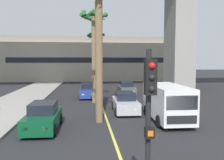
# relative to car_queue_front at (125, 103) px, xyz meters

# --- Properties ---
(lane_stripe_center) EXTENTS (0.14, 56.00, 0.01)m
(lane_stripe_center) POSITION_rel_car_queue_front_xyz_m (-1.63, 4.49, -0.72)
(lane_stripe_center) COLOR #DBCC4C
(lane_stripe_center) RESTS_ON ground
(pier_building_backdrop) EXTENTS (35.91, 8.04, 8.78)m
(pier_building_backdrop) POSITION_rel_car_queue_front_xyz_m (-1.63, 32.06, 3.61)
(pier_building_backdrop) COLOR #BCB29E
(pier_building_backdrop) RESTS_ON ground
(car_queue_front) EXTENTS (1.93, 4.15, 1.56)m
(car_queue_front) POSITION_rel_car_queue_front_xyz_m (0.00, 0.00, 0.00)
(car_queue_front) COLOR #B7BABF
(car_queue_front) RESTS_ON ground
(car_queue_second) EXTENTS (1.87, 4.12, 1.56)m
(car_queue_second) POSITION_rel_car_queue_front_xyz_m (-5.46, -4.14, 0.00)
(car_queue_second) COLOR #0C4728
(car_queue_second) RESTS_ON ground
(car_queue_third) EXTENTS (1.85, 4.11, 1.56)m
(car_queue_third) POSITION_rel_car_queue_front_xyz_m (-2.82, 7.75, 0.00)
(car_queue_third) COLOR navy
(car_queue_third) RESTS_ON ground
(car_queue_fourth) EXTENTS (1.94, 4.15, 1.56)m
(car_queue_fourth) POSITION_rel_car_queue_front_xyz_m (1.74, 9.53, 0.00)
(car_queue_fourth) COLOR #4C5156
(car_queue_fourth) RESTS_ON ground
(delivery_van) EXTENTS (2.23, 5.28, 2.36)m
(delivery_van) POSITION_rel_car_queue_front_xyz_m (2.27, -3.02, 0.57)
(delivery_van) COLOR white
(delivery_van) RESTS_ON ground
(traffic_light_median_near) EXTENTS (0.24, 0.37, 4.20)m
(traffic_light_median_near) POSITION_rel_car_queue_front_xyz_m (-1.64, -13.02, 1.99)
(traffic_light_median_near) COLOR black
(traffic_light_median_near) RESTS_ON ground
(palm_tree_near_median) EXTENTS (2.84, 3.00, 8.34)m
(palm_tree_near_median) POSITION_rel_car_queue_front_xyz_m (-1.43, 19.66, 6.08)
(palm_tree_near_median) COLOR brown
(palm_tree_near_median) RESTS_ON ground
(palm_tree_mid_median) EXTENTS (3.57, 3.60, 9.07)m
(palm_tree_mid_median) POSITION_rel_car_queue_front_xyz_m (-2.16, -2.83, 6.25)
(palm_tree_mid_median) COLOR brown
(palm_tree_mid_median) RESTS_ON ground
(palm_tree_far_median) EXTENTS (2.73, 2.74, 8.58)m
(palm_tree_far_median) POSITION_rel_car_queue_front_xyz_m (-2.25, 4.49, 6.02)
(palm_tree_far_median) COLOR brown
(palm_tree_far_median) RESTS_ON ground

